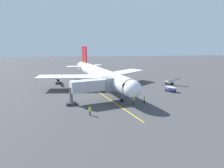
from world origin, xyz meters
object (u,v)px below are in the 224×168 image
(airplane, at_px, (100,75))
(belt_loader_starboard_side, at_px, (169,82))
(ground_crew_marshaller, at_px, (134,100))
(belt_loader_portside, at_px, (59,82))
(ground_crew_loader, at_px, (144,100))
(baggage_cart_near_nose, at_px, (171,89))
(jet_bridge, at_px, (96,85))
(ground_crew_wing_walker, at_px, (90,111))

(airplane, xyz_separation_m, belt_loader_starboard_side, (-21.79, -3.00, -3.29))
(airplane, bearing_deg, ground_crew_marshaller, 113.26)
(ground_crew_marshaller, bearing_deg, belt_loader_starboard_side, -129.75)
(airplane, relative_size, belt_loader_portside, 8.55)
(ground_crew_loader, bearing_deg, baggage_cart_near_nose, -136.06)
(jet_bridge, xyz_separation_m, belt_loader_starboard_side, (-23.36, -15.39, -3.05))
(belt_loader_starboard_side, bearing_deg, baggage_cart_near_nose, 70.87)
(jet_bridge, height_order, belt_loader_starboard_side, jet_bridge)
(ground_crew_wing_walker, bearing_deg, belt_loader_portside, -70.60)
(airplane, height_order, ground_crew_loader, airplane)
(ground_crew_loader, relative_size, belt_loader_portside, 0.37)
(ground_crew_loader, xyz_separation_m, baggage_cart_near_nose, (-9.79, -9.43, -0.23))
(ground_crew_marshaller, relative_size, belt_loader_starboard_side, 0.41)
(airplane, bearing_deg, ground_crew_loader, 121.04)
(ground_crew_marshaller, bearing_deg, belt_loader_portside, -49.63)
(belt_loader_starboard_side, bearing_deg, airplane, 7.83)
(belt_loader_portside, bearing_deg, baggage_cart_near_nose, 157.39)
(jet_bridge, distance_m, belt_loader_starboard_side, 28.14)
(ground_crew_wing_walker, relative_size, belt_loader_starboard_side, 0.41)
(jet_bridge, relative_size, baggage_cart_near_nose, 3.87)
(ground_crew_loader, distance_m, belt_loader_starboard_side, 22.07)
(airplane, distance_m, ground_crew_loader, 17.79)
(baggage_cart_near_nose, bearing_deg, ground_crew_wing_walker, 35.16)
(airplane, relative_size, ground_crew_wing_walker, 22.97)
(jet_bridge, xyz_separation_m, baggage_cart_near_nose, (-20.39, -6.82, -3.11))
(baggage_cart_near_nose, xyz_separation_m, belt_loader_starboard_side, (-2.97, -8.57, 0.06))
(airplane, bearing_deg, belt_loader_portside, -30.62)
(jet_bridge, height_order, baggage_cart_near_nose, jet_bridge)
(ground_crew_loader, bearing_deg, belt_loader_portside, -45.89)
(belt_loader_starboard_side, bearing_deg, ground_crew_wing_walker, 44.03)
(belt_loader_portside, bearing_deg, ground_crew_loader, 134.11)
(jet_bridge, relative_size, belt_loader_starboard_side, 2.74)
(airplane, xyz_separation_m, belt_loader_portside, (12.94, -7.66, -3.29))
(jet_bridge, height_order, ground_crew_marshaller, jet_bridge)
(ground_crew_loader, height_order, baggage_cart_near_nose, ground_crew_loader)
(jet_bridge, xyz_separation_m, ground_crew_wing_walker, (1.33, 8.48, -2.88))
(airplane, distance_m, ground_crew_wing_walker, 21.30)
(baggage_cart_near_nose, bearing_deg, ground_crew_marshaller, 38.48)
(belt_loader_starboard_side, bearing_deg, ground_crew_loader, 54.66)
(ground_crew_marshaller, relative_size, baggage_cart_near_nose, 0.58)
(airplane, height_order, baggage_cart_near_nose, airplane)
(airplane, bearing_deg, baggage_cart_near_nose, 163.51)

